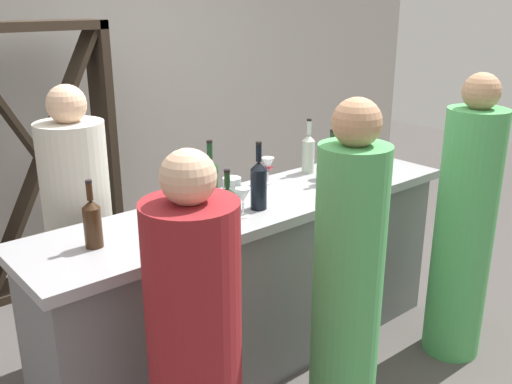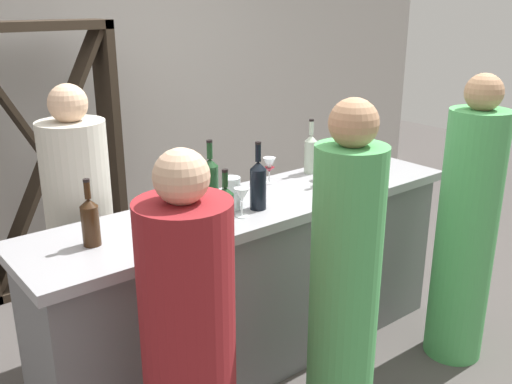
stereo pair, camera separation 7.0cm
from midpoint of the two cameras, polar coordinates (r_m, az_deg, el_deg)
name	(u,v)px [view 1 (the left image)]	position (r m, az deg, el deg)	size (l,w,h in m)	color
ground_plane	(256,357)	(3.39, -0.61, -16.08)	(12.00, 12.00, 0.00)	#4C4744
back_wall	(72,71)	(4.72, -18.28, 11.35)	(8.00, 0.10, 2.80)	#BCB7B2
bar_counter	(256,282)	(3.14, -0.64, -8.95)	(2.45, 0.59, 0.94)	slate
wine_rack	(41,160)	(4.13, -21.03, 2.98)	(1.00, 0.28, 1.80)	#33281E
wine_bottle_leftmost_amber_brown	(92,222)	(2.49, -16.73, -2.88)	(0.08, 0.08, 0.29)	#331E0F
wine_bottle_second_left_olive_green	(228,207)	(2.58, -3.62, -1.47)	(0.08, 0.08, 0.28)	#193D1E
wine_bottle_center_olive_green	(210,180)	(2.89, -5.24, 1.20)	(0.08, 0.08, 0.33)	#193D1E
wine_bottle_second_right_near_black	(259,184)	(2.81, -0.45, 0.82)	(0.08, 0.08, 0.34)	black
wine_bottle_rightmost_olive_green	(331,163)	(3.24, 6.88, 2.89)	(0.08, 0.08, 0.31)	#193D1E
wine_bottle_far_right_clear_pale	(308,152)	(3.42, 4.64, 3.95)	(0.07, 0.07, 0.32)	#B7C6B2
wine_glass_near_left	(354,171)	(3.12, 9.09, 2.09)	(0.07, 0.07, 0.15)	white
wine_glass_near_center	(243,196)	(2.72, -2.05, -0.42)	(0.07, 0.07, 0.14)	white
wine_glass_near_right	(372,155)	(3.51, 10.95, 3.64)	(0.07, 0.07, 0.14)	white
wine_glass_far_left	(327,161)	(3.33, 6.50, 3.11)	(0.08, 0.08, 0.15)	white
wine_glass_far_center	(268,166)	(3.21, 0.57, 2.60)	(0.07, 0.07, 0.15)	white
water_pitcher	(232,194)	(2.82, -3.11, -0.16)	(0.09, 0.09, 0.16)	silver
person_left_guest	(464,230)	(3.30, 19.40, -3.63)	(0.41, 0.41, 1.59)	#4CA559
person_center_guest	(347,289)	(2.55, 8.29, -9.49)	(0.40, 0.40, 1.57)	#4CA559
person_right_guest	(195,353)	(2.25, -6.99, -15.60)	(0.36, 0.36, 1.46)	maroon
person_server_behind	(81,243)	(3.16, -17.59, -4.89)	(0.38, 0.38, 1.55)	beige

